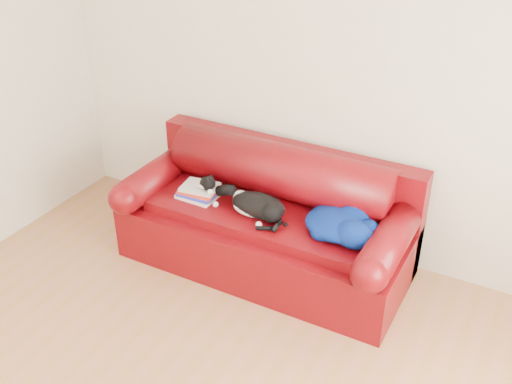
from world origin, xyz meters
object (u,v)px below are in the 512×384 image
book_stack (199,191)px  cat (257,206)px  sofa_base (265,238)px  blanket (340,223)px

book_stack → cat: 0.50m
sofa_base → cat: 0.36m
sofa_base → blanket: bearing=-4.5°
book_stack → blanket: blanket is taller
book_stack → cat: (0.50, -0.02, 0.03)m
book_stack → blanket: size_ratio=0.52×
blanket → book_stack: bearing=-177.1°
sofa_base → cat: cat is taller
sofa_base → blanket: blanket is taller
cat → book_stack: bearing=-162.2°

